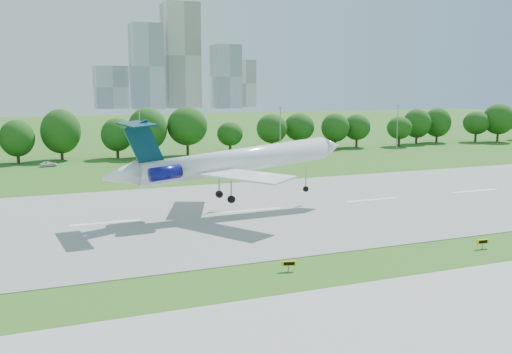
# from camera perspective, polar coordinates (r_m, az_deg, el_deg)

# --- Properties ---
(ground) EXTENTS (600.00, 600.00, 0.00)m
(ground) POSITION_cam_1_polar(r_m,az_deg,el_deg) (51.91, -11.32, -10.71)
(ground) COLOR #265E18
(ground) RESTS_ON ground
(runway) EXTENTS (400.00, 45.00, 0.08)m
(runway) POSITION_cam_1_polar(r_m,az_deg,el_deg) (75.66, -14.80, -4.48)
(runway) COLOR gray
(runway) RESTS_ON ground
(tree_line) EXTENTS (288.40, 8.40, 10.40)m
(tree_line) POSITION_cam_1_polar(r_m,az_deg,el_deg) (140.85, -18.29, 4.10)
(tree_line) COLOR #382314
(tree_line) RESTS_ON ground
(light_poles) EXTENTS (175.90, 0.25, 12.19)m
(light_poles) POSITION_cam_1_polar(r_m,az_deg,el_deg) (130.75, -19.10, 3.76)
(light_poles) COLOR gray
(light_poles) RESTS_ON ground
(skyline) EXTENTS (127.00, 52.00, 80.00)m
(skyline) POSITION_cam_1_polar(r_m,az_deg,el_deg) (452.18, -7.97, 10.71)
(skyline) COLOR #B2B2B7
(skyline) RESTS_ON ground
(airliner) EXTENTS (35.74, 25.84, 11.40)m
(airliner) POSITION_cam_1_polar(r_m,az_deg,el_deg) (77.70, -3.07, 1.56)
(airliner) COLOR white
(airliner) RESTS_ON ground
(taxi_sign_centre) EXTENTS (1.41, 0.50, 1.00)m
(taxi_sign_centre) POSITION_cam_1_polar(r_m,az_deg,el_deg) (54.82, 3.28, -8.65)
(taxi_sign_centre) COLOR gray
(taxi_sign_centre) RESTS_ON ground
(taxi_sign_right) EXTENTS (1.45, 0.29, 1.02)m
(taxi_sign_right) POSITION_cam_1_polar(r_m,az_deg,el_deg) (66.69, 21.72, -6.04)
(taxi_sign_right) COLOR gray
(taxi_sign_right) RESTS_ON ground
(service_vehicle_b) EXTENTS (3.80, 2.12, 1.22)m
(service_vehicle_b) POSITION_cam_1_polar(r_m,az_deg,el_deg) (131.71, -20.05, 1.24)
(service_vehicle_b) COLOR silver
(service_vehicle_b) RESTS_ON ground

